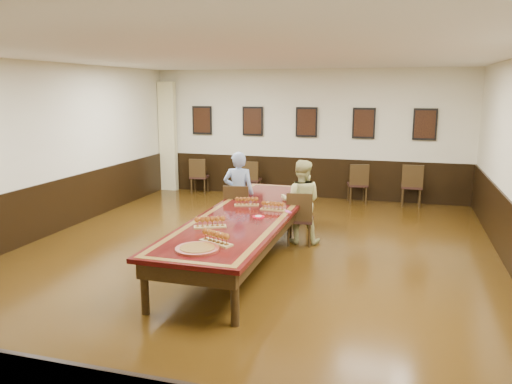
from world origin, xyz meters
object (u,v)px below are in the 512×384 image
(spare_chair_a, at_px, (199,176))
(conference_table, at_px, (247,222))
(chair_man, at_px, (238,210))
(person_woman, at_px, (301,202))
(carved_platter, at_px, (197,249))
(chair_woman, at_px, (300,218))
(spare_chair_c, at_px, (358,183))
(spare_chair_b, at_px, (252,178))
(spare_chair_d, at_px, (412,185))
(person_man, at_px, (239,193))

(spare_chair_a, bearing_deg, conference_table, 112.56)
(chair_man, relative_size, person_woman, 0.66)
(chair_man, relative_size, carved_platter, 1.60)
(chair_woman, height_order, carved_platter, chair_woman)
(chair_man, bearing_deg, chair_woman, 163.41)
(chair_man, bearing_deg, spare_chair_c, -127.47)
(spare_chair_a, bearing_deg, spare_chair_b, 171.50)
(spare_chair_d, bearing_deg, chair_man, 46.76)
(spare_chair_b, xyz_separation_m, conference_table, (1.33, -4.63, 0.15))
(spare_chair_a, xyz_separation_m, person_man, (2.22, -3.37, 0.32))
(person_woman, bearing_deg, chair_woman, 90.00)
(spare_chair_b, bearing_deg, spare_chair_a, -2.46)
(person_woman, bearing_deg, person_man, -14.19)
(conference_table, distance_m, carved_platter, 1.98)
(spare_chair_a, xyz_separation_m, conference_table, (2.78, -4.64, 0.15))
(spare_chair_b, distance_m, spare_chair_d, 3.92)
(spare_chair_a, distance_m, spare_chair_b, 1.45)
(spare_chair_a, bearing_deg, chair_man, 114.33)
(chair_man, xyz_separation_m, spare_chair_a, (-2.24, 3.48, -0.03))
(spare_chair_c, xyz_separation_m, carved_platter, (-1.36, -6.60, 0.29))
(spare_chair_d, height_order, person_woman, person_woman)
(spare_chair_b, height_order, person_woman, person_woman)
(chair_woman, bearing_deg, spare_chair_a, -52.94)
(spare_chair_c, height_order, conference_table, spare_chair_c)
(person_woman, bearing_deg, spare_chair_b, -67.08)
(chair_man, bearing_deg, spare_chair_a, -66.16)
(spare_chair_b, bearing_deg, spare_chair_d, 177.90)
(spare_chair_b, distance_m, conference_table, 4.82)
(spare_chair_a, bearing_deg, spare_chair_d, 171.76)
(spare_chair_b, distance_m, person_woman, 4.07)
(chair_woman, relative_size, spare_chair_c, 0.99)
(spare_chair_a, xyz_separation_m, spare_chair_c, (4.12, -0.01, 0.02))
(person_man, xyz_separation_m, carved_platter, (0.54, -3.24, -0.02))
(conference_table, height_order, carved_platter, carved_platter)
(spare_chair_b, relative_size, spare_chair_d, 0.92)
(spare_chair_b, relative_size, conference_table, 0.18)
(spare_chair_c, distance_m, person_man, 3.87)
(chair_woman, bearing_deg, conference_table, 49.86)
(spare_chair_d, relative_size, person_man, 0.63)
(spare_chair_d, bearing_deg, person_woman, 60.14)
(spare_chair_a, distance_m, carved_platter, 7.17)
(chair_man, xyz_separation_m, conference_table, (0.55, -1.16, 0.12))
(spare_chair_a, relative_size, person_man, 0.59)
(spare_chair_a, xyz_separation_m, person_woman, (3.44, -3.54, 0.28))
(spare_chair_c, height_order, carved_platter, spare_chair_c)
(person_woman, bearing_deg, spare_chair_d, -124.93)
(spare_chair_b, bearing_deg, chair_woman, 116.41)
(chair_man, xyz_separation_m, chair_woman, (1.21, -0.16, -0.02))
(person_man, xyz_separation_m, conference_table, (0.56, -1.26, -0.18))
(spare_chair_b, relative_size, person_man, 0.58)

